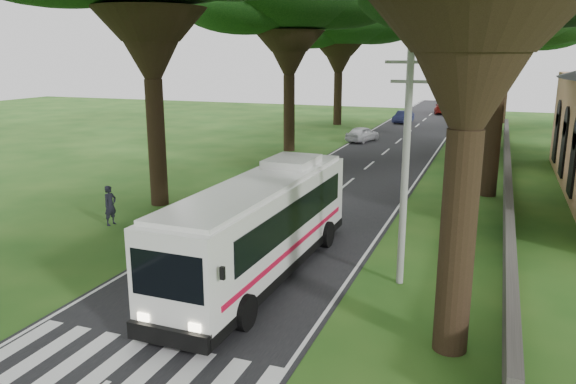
{
  "coord_description": "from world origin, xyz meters",
  "views": [
    {
      "loc": [
        8.21,
        -12.18,
        7.66
      ],
      "look_at": [
        0.47,
        8.48,
        2.2
      ],
      "focal_mm": 35.0,
      "sensor_mm": 36.0,
      "label": 1
    }
  ],
  "objects_px": {
    "distant_car_b": "(403,117)",
    "distant_car_c": "(443,108)",
    "pole_mid": "(455,108)",
    "pole_near": "(406,163)",
    "distant_car_a": "(362,134)",
    "coach_bus": "(262,225)",
    "pedestrian": "(110,205)",
    "pole_far": "(471,90)"
  },
  "relations": [
    {
      "from": "distant_car_b",
      "to": "distant_car_c",
      "type": "relative_size",
      "value": 0.78
    },
    {
      "from": "coach_bus",
      "to": "distant_car_b",
      "type": "relative_size",
      "value": 2.94
    },
    {
      "from": "distant_car_b",
      "to": "pole_far",
      "type": "bearing_deg",
      "value": -30.76
    },
    {
      "from": "pole_mid",
      "to": "pedestrian",
      "type": "height_order",
      "value": "pole_mid"
    },
    {
      "from": "pole_near",
      "to": "distant_car_a",
      "type": "height_order",
      "value": "pole_near"
    },
    {
      "from": "distant_car_c",
      "to": "pedestrian",
      "type": "distance_m",
      "value": 56.53
    },
    {
      "from": "distant_car_a",
      "to": "pedestrian",
      "type": "relative_size",
      "value": 2.15
    },
    {
      "from": "pole_near",
      "to": "distant_car_a",
      "type": "distance_m",
      "value": 31.98
    },
    {
      "from": "coach_bus",
      "to": "distant_car_a",
      "type": "relative_size",
      "value": 2.97
    },
    {
      "from": "pole_near",
      "to": "distant_car_c",
      "type": "bearing_deg",
      "value": 94.08
    },
    {
      "from": "pole_far",
      "to": "coach_bus",
      "type": "xyz_separation_m",
      "value": [
        -4.7,
        -40.97,
        -2.32
      ]
    },
    {
      "from": "distant_car_a",
      "to": "distant_car_b",
      "type": "distance_m",
      "value": 15.44
    },
    {
      "from": "pole_mid",
      "to": "distant_car_b",
      "type": "distance_m",
      "value": 27.28
    },
    {
      "from": "pole_mid",
      "to": "coach_bus",
      "type": "relative_size",
      "value": 0.68
    },
    {
      "from": "distant_car_a",
      "to": "distant_car_c",
      "type": "distance_m",
      "value": 27.56
    },
    {
      "from": "pole_near",
      "to": "distant_car_a",
      "type": "xyz_separation_m",
      "value": [
        -8.5,
        30.63,
        -3.48
      ]
    },
    {
      "from": "coach_bus",
      "to": "distant_car_c",
      "type": "height_order",
      "value": "coach_bus"
    },
    {
      "from": "distant_car_a",
      "to": "pedestrian",
      "type": "xyz_separation_m",
      "value": [
        -5.06,
        -28.53,
        0.22
      ]
    },
    {
      "from": "pole_mid",
      "to": "pole_near",
      "type": "bearing_deg",
      "value": -90.0
    },
    {
      "from": "pedestrian",
      "to": "pole_far",
      "type": "bearing_deg",
      "value": -11.17
    },
    {
      "from": "pole_mid",
      "to": "distant_car_c",
      "type": "relative_size",
      "value": 1.56
    },
    {
      "from": "pole_mid",
      "to": "distant_car_c",
      "type": "distance_m",
      "value": 38.21
    },
    {
      "from": "coach_bus",
      "to": "pedestrian",
      "type": "distance_m",
      "value": 9.43
    },
    {
      "from": "pole_mid",
      "to": "distant_car_a",
      "type": "distance_m",
      "value": 14.05
    },
    {
      "from": "coach_bus",
      "to": "distant_car_b",
      "type": "height_order",
      "value": "coach_bus"
    },
    {
      "from": "coach_bus",
      "to": "pole_near",
      "type": "bearing_deg",
      "value": 12.78
    },
    {
      "from": "distant_car_b",
      "to": "pedestrian",
      "type": "bearing_deg",
      "value": -89.56
    },
    {
      "from": "pole_near",
      "to": "pedestrian",
      "type": "distance_m",
      "value": 14.11
    },
    {
      "from": "pole_mid",
      "to": "coach_bus",
      "type": "xyz_separation_m",
      "value": [
        -4.7,
        -20.97,
        -2.32
      ]
    },
    {
      "from": "pole_mid",
      "to": "distant_car_c",
      "type": "height_order",
      "value": "pole_mid"
    },
    {
      "from": "coach_bus",
      "to": "distant_car_c",
      "type": "bearing_deg",
      "value": 90.59
    },
    {
      "from": "coach_bus",
      "to": "pedestrian",
      "type": "relative_size",
      "value": 6.37
    },
    {
      "from": "distant_car_a",
      "to": "distant_car_c",
      "type": "xyz_separation_m",
      "value": [
        4.37,
        27.21,
        0.07
      ]
    },
    {
      "from": "pole_mid",
      "to": "coach_bus",
      "type": "height_order",
      "value": "pole_mid"
    },
    {
      "from": "pedestrian",
      "to": "pole_mid",
      "type": "bearing_deg",
      "value": -28.63
    },
    {
      "from": "coach_bus",
      "to": "pedestrian",
      "type": "bearing_deg",
      "value": 162.08
    },
    {
      "from": "distant_car_b",
      "to": "pedestrian",
      "type": "height_order",
      "value": "pedestrian"
    },
    {
      "from": "pole_mid",
      "to": "distant_car_a",
      "type": "xyz_separation_m",
      "value": [
        -8.5,
        10.63,
        -3.48
      ]
    },
    {
      "from": "distant_car_b",
      "to": "distant_car_c",
      "type": "xyz_separation_m",
      "value": [
        3.27,
        11.81,
        0.09
      ]
    },
    {
      "from": "pole_far",
      "to": "distant_car_a",
      "type": "xyz_separation_m",
      "value": [
        -8.5,
        -9.37,
        -3.48
      ]
    },
    {
      "from": "pole_mid",
      "to": "distant_car_c",
      "type": "xyz_separation_m",
      "value": [
        -4.13,
        37.84,
        -3.41
      ]
    },
    {
      "from": "pole_near",
      "to": "distant_car_a",
      "type": "bearing_deg",
      "value": 105.51
    }
  ]
}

